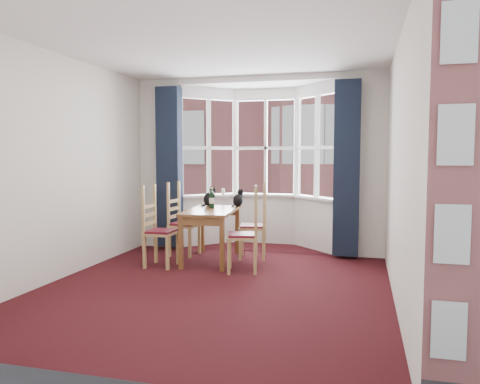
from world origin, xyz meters
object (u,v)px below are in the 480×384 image
(chair_right_near, at_px, (249,236))
(cat_left, at_px, (210,198))
(candle_tall, at_px, (212,192))
(chair_left_far, at_px, (179,225))
(wine_bottle, at_px, (212,199))
(dining_table, at_px, (211,217))
(candle_short, at_px, (223,192))
(chair_right_far, at_px, (259,227))
(cat_right, at_px, (238,199))
(chair_left_near, at_px, (155,232))

(chair_right_near, xyz_separation_m, cat_left, (-0.86, 0.93, 0.41))
(chair_right_near, height_order, candle_tall, candle_tall)
(chair_left_far, bearing_deg, wine_bottle, -10.66)
(dining_table, height_order, candle_short, candle_short)
(chair_left_far, distance_m, wine_bottle, 0.72)
(chair_left_far, relative_size, chair_right_far, 1.00)
(wine_bottle, distance_m, candle_short, 1.09)
(cat_left, xyz_separation_m, wine_bottle, (0.13, -0.29, 0.01))
(candle_short, bearing_deg, chair_right_far, -47.79)
(cat_left, bearing_deg, candle_tall, 105.26)
(wine_bottle, bearing_deg, cat_left, 114.13)
(dining_table, relative_size, cat_right, 4.54)
(chair_right_near, bearing_deg, candle_tall, 122.22)
(chair_left_far, distance_m, chair_right_far, 1.25)
(chair_right_near, relative_size, chair_right_far, 1.00)
(chair_right_far, distance_m, cat_right, 0.56)
(wine_bottle, bearing_deg, chair_left_far, 169.34)
(candle_tall, height_order, candle_short, candle_short)
(wine_bottle, xyz_separation_m, candle_short, (-0.15, 1.08, 0.03))
(candle_short, bearing_deg, dining_table, -81.30)
(dining_table, xyz_separation_m, chair_left_far, (-0.61, 0.27, -0.18))
(candle_short, bearing_deg, candle_tall, -171.01)
(chair_right_far, xyz_separation_m, candle_tall, (-1.02, 0.88, 0.45))
(chair_left_near, xyz_separation_m, candle_tall, (0.28, 1.72, 0.45))
(chair_right_near, relative_size, wine_bottle, 2.98)
(dining_table, height_order, cat_right, cat_right)
(dining_table, relative_size, wine_bottle, 4.23)
(chair_left_near, distance_m, chair_right_near, 1.34)
(chair_left_far, bearing_deg, dining_table, -23.65)
(wine_bottle, bearing_deg, dining_table, -75.25)
(chair_left_far, height_order, candle_short, candle_short)
(cat_right, bearing_deg, chair_left_far, -164.91)
(dining_table, height_order, cat_left, cat_left)
(wine_bottle, bearing_deg, cat_right, 47.50)
(chair_right_far, bearing_deg, chair_left_far, -177.13)
(chair_left_near, height_order, candle_tall, candle_tall)
(chair_right_far, bearing_deg, chair_right_near, -86.50)
(wine_bottle, bearing_deg, chair_right_near, -41.30)
(chair_right_far, bearing_deg, candle_short, 132.21)
(chair_right_near, relative_size, candle_tall, 9.02)
(chair_left_near, bearing_deg, chair_left_far, 86.67)
(chair_left_near, height_order, chair_right_near, same)
(dining_table, bearing_deg, chair_left_far, 156.35)
(dining_table, relative_size, chair_right_near, 1.42)
(cat_right, relative_size, candle_tall, 2.82)
(chair_right_near, xyz_separation_m, wine_bottle, (-0.73, 0.64, 0.42))
(chair_left_far, xyz_separation_m, chair_right_far, (1.25, 0.06, 0.00))
(chair_left_near, height_order, wine_bottle, wine_bottle)
(cat_right, xyz_separation_m, wine_bottle, (-0.32, -0.35, 0.03))
(cat_left, bearing_deg, wine_bottle, -65.87)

